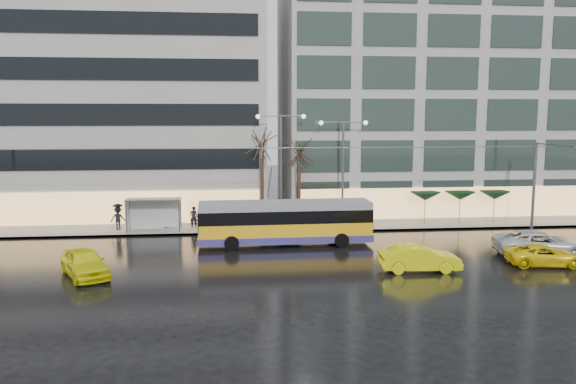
{
  "coord_description": "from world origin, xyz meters",
  "views": [
    {
      "loc": [
        -1.98,
        -33.5,
        9.05
      ],
      "look_at": [
        1.97,
        5.0,
        3.79
      ],
      "focal_mm": 35.0,
      "sensor_mm": 36.0,
      "label": 1
    }
  ],
  "objects": [
    {
      "name": "taxi_c",
      "position": [
        16.97,
        -2.01,
        0.64
      ],
      "size": [
        4.83,
        2.72,
        1.27
      ],
      "primitive_type": "imported",
      "rotation": [
        0.0,
        0.0,
        1.43
      ],
      "color": "yellow",
      "rests_on": "ground"
    },
    {
      "name": "parasol_b",
      "position": [
        17.0,
        11.0,
        2.45
      ],
      "size": [
        2.5,
        2.5,
        2.65
      ],
      "color": "#595B60",
      "rests_on": "sidewalk"
    },
    {
      "name": "building_left",
      "position": [
        -16.0,
        19.0,
        11.15
      ],
      "size": [
        34.0,
        14.0,
        22.0
      ],
      "primitive_type": "cube",
      "color": "#A3A19C",
      "rests_on": "sidewalk"
    },
    {
      "name": "street_lamp_near",
      "position": [
        2.0,
        10.8,
        5.99
      ],
      "size": [
        3.96,
        0.36,
        9.03
      ],
      "color": "#595B60",
      "rests_on": "sidewalk"
    },
    {
      "name": "catenary",
      "position": [
        1.0,
        7.94,
        4.25
      ],
      "size": [
        42.24,
        5.12,
        7.0
      ],
      "color": "#595B60",
      "rests_on": "ground"
    },
    {
      "name": "bus_shelter",
      "position": [
        -8.38,
        10.69,
        1.96
      ],
      "size": [
        4.2,
        1.6,
        2.51
      ],
      "color": "#595B60",
      "rests_on": "sidewalk"
    },
    {
      "name": "kerb",
      "position": [
        2.0,
        9.05,
        0.07
      ],
      "size": [
        80.0,
        0.1,
        0.15
      ],
      "primitive_type": "cube",
      "color": "slate",
      "rests_on": "ground"
    },
    {
      "name": "tree_b",
      "position": [
        3.5,
        11.2,
        6.4
      ],
      "size": [
        3.2,
        3.2,
        7.7
      ],
      "color": "black",
      "rests_on": "sidewalk"
    },
    {
      "name": "street_lamp_far",
      "position": [
        7.0,
        10.8,
        5.71
      ],
      "size": [
        3.96,
        0.36,
        8.53
      ],
      "color": "#595B60",
      "rests_on": "sidewalk"
    },
    {
      "name": "building_right",
      "position": [
        19.0,
        19.0,
        12.65
      ],
      "size": [
        32.0,
        14.0,
        25.0
      ],
      "primitive_type": "cube",
      "color": "#A3A19C",
      "rests_on": "sidewalk"
    },
    {
      "name": "sidewalk",
      "position": [
        2.0,
        14.0,
        0.07
      ],
      "size": [
        80.0,
        10.0,
        0.15
      ],
      "primitive_type": "cube",
      "color": "gray",
      "rests_on": "ground"
    },
    {
      "name": "tree_a",
      "position": [
        0.5,
        11.0,
        7.09
      ],
      "size": [
        3.2,
        3.2,
        8.4
      ],
      "color": "black",
      "rests_on": "sidewalk"
    },
    {
      "name": "pedestrian_a",
      "position": [
        -4.98,
        11.05,
        1.58
      ],
      "size": [
        1.14,
        1.15,
        2.19
      ],
      "color": "black",
      "rests_on": "sidewalk"
    },
    {
      "name": "pedestrian_c",
      "position": [
        -10.85,
        11.01,
        1.27
      ],
      "size": [
        1.24,
        0.88,
        2.11
      ],
      "color": "black",
      "rests_on": "sidewalk"
    },
    {
      "name": "taxi_b",
      "position": [
        8.95,
        -2.42,
        0.78
      ],
      "size": [
        4.8,
        1.88,
        1.56
      ],
      "primitive_type": "imported",
      "rotation": [
        0.0,
        0.0,
        1.52
      ],
      "color": "#F9F10D",
      "rests_on": "ground"
    },
    {
      "name": "pedestrian_b",
      "position": [
        -7.14,
        11.56,
        1.12
      ],
      "size": [
        1.12,
        0.98,
        1.95
      ],
      "color": "black",
      "rests_on": "sidewalk"
    },
    {
      "name": "trolleybus",
      "position": [
        1.78,
        5.1,
        1.52
      ],
      "size": [
        12.14,
        4.79,
        5.6
      ],
      "color": "yellow",
      "rests_on": "ground"
    },
    {
      "name": "parasol_a",
      "position": [
        14.0,
        11.0,
        2.45
      ],
      "size": [
        2.5,
        2.5,
        2.65
      ],
      "color": "#595B60",
      "rests_on": "sidewalk"
    },
    {
      "name": "taxi_a",
      "position": [
        -10.29,
        -1.62,
        0.82
      ],
      "size": [
        3.94,
        5.16,
        1.64
      ],
      "primitive_type": "imported",
      "rotation": [
        0.0,
        0.0,
        0.48
      ],
      "color": "#F0EC0C",
      "rests_on": "ground"
    },
    {
      "name": "parasol_c",
      "position": [
        20.0,
        11.0,
        2.45
      ],
      "size": [
        2.5,
        2.5,
        2.65
      ],
      "color": "#595B60",
      "rests_on": "sidewalk"
    },
    {
      "name": "sedan_silver",
      "position": [
        18.02,
        0.34,
        0.81
      ],
      "size": [
        6.21,
        3.71,
        1.62
      ],
      "primitive_type": "imported",
      "rotation": [
        0.0,
        0.0,
        1.38
      ],
      "color": "silver",
      "rests_on": "ground"
    },
    {
      "name": "ground",
      "position": [
        0.0,
        0.0,
        0.0
      ],
      "size": [
        140.0,
        140.0,
        0.0
      ],
      "primitive_type": "plane",
      "color": "black",
      "rests_on": "ground"
    }
  ]
}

